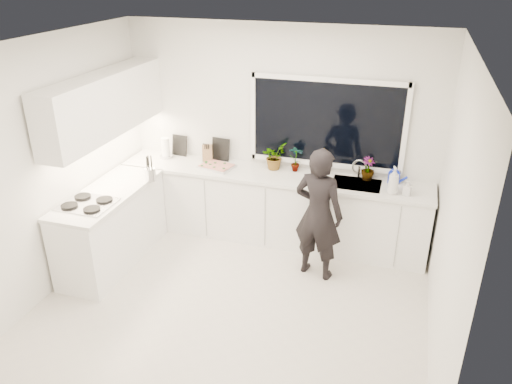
% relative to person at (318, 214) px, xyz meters
% --- Properties ---
extents(floor, '(4.00, 3.50, 0.02)m').
position_rel_person_xyz_m(floor, '(-0.72, -0.80, -0.79)').
color(floor, beige).
rests_on(floor, ground).
extents(wall_back, '(4.00, 0.02, 2.70)m').
position_rel_person_xyz_m(wall_back, '(-0.72, 0.96, 0.57)').
color(wall_back, white).
rests_on(wall_back, ground).
extents(wall_left, '(0.02, 3.50, 2.70)m').
position_rel_person_xyz_m(wall_left, '(-2.73, -0.80, 0.57)').
color(wall_left, white).
rests_on(wall_left, ground).
extents(wall_right, '(0.02, 3.50, 2.70)m').
position_rel_person_xyz_m(wall_right, '(1.29, -0.80, 0.57)').
color(wall_right, white).
rests_on(wall_right, ground).
extents(ceiling, '(4.00, 3.50, 0.02)m').
position_rel_person_xyz_m(ceiling, '(-0.72, -0.80, 1.93)').
color(ceiling, white).
rests_on(ceiling, wall_back).
extents(window, '(1.80, 0.02, 1.00)m').
position_rel_person_xyz_m(window, '(-0.12, 0.92, 0.77)').
color(window, black).
rests_on(window, wall_back).
extents(base_cabinets_back, '(3.92, 0.58, 0.88)m').
position_rel_person_xyz_m(base_cabinets_back, '(-0.72, 0.65, -0.34)').
color(base_cabinets_back, white).
rests_on(base_cabinets_back, floor).
extents(base_cabinets_left, '(0.58, 1.60, 0.88)m').
position_rel_person_xyz_m(base_cabinets_left, '(-2.39, -0.45, -0.34)').
color(base_cabinets_left, white).
rests_on(base_cabinets_left, floor).
extents(countertop_back, '(3.94, 0.62, 0.04)m').
position_rel_person_xyz_m(countertop_back, '(-0.72, 0.64, 0.12)').
color(countertop_back, silver).
rests_on(countertop_back, base_cabinets_back).
extents(countertop_left, '(0.62, 1.60, 0.04)m').
position_rel_person_xyz_m(countertop_left, '(-2.39, -0.45, 0.12)').
color(countertop_left, silver).
rests_on(countertop_left, base_cabinets_left).
extents(upper_cabinets, '(0.34, 2.10, 0.70)m').
position_rel_person_xyz_m(upper_cabinets, '(-2.51, -0.10, 1.07)').
color(upper_cabinets, white).
rests_on(upper_cabinets, wall_left).
extents(sink, '(0.58, 0.42, 0.14)m').
position_rel_person_xyz_m(sink, '(0.33, 0.65, 0.09)').
color(sink, silver).
rests_on(sink, countertop_back).
extents(faucet, '(0.03, 0.03, 0.22)m').
position_rel_person_xyz_m(faucet, '(0.33, 0.85, 0.25)').
color(faucet, silver).
rests_on(faucet, countertop_back).
extents(stovetop, '(0.56, 0.48, 0.03)m').
position_rel_person_xyz_m(stovetop, '(-2.41, -0.80, 0.15)').
color(stovetop, black).
rests_on(stovetop, countertop_left).
extents(person, '(0.64, 0.49, 1.56)m').
position_rel_person_xyz_m(person, '(0.00, 0.00, 0.00)').
color(person, black).
rests_on(person, floor).
extents(pizza_tray, '(0.48, 0.40, 0.03)m').
position_rel_person_xyz_m(pizza_tray, '(-1.45, 0.62, 0.15)').
color(pizza_tray, '#B8B8BD').
rests_on(pizza_tray, countertop_back).
extents(pizza, '(0.44, 0.35, 0.01)m').
position_rel_person_xyz_m(pizza, '(-1.45, 0.62, 0.17)').
color(pizza, '#A81D16').
rests_on(pizza, pizza_tray).
extents(watering_can, '(0.18, 0.18, 0.13)m').
position_rel_person_xyz_m(watering_can, '(0.75, 0.81, 0.20)').
color(watering_can, '#142BC2').
rests_on(watering_can, countertop_back).
extents(paper_towel_roll, '(0.14, 0.14, 0.26)m').
position_rel_person_xyz_m(paper_towel_roll, '(-2.24, 0.75, 0.27)').
color(paper_towel_roll, white).
rests_on(paper_towel_roll, countertop_back).
extents(knife_block, '(0.16, 0.14, 0.22)m').
position_rel_person_xyz_m(knife_block, '(-1.65, 0.79, 0.25)').
color(knife_block, '#88603F').
rests_on(knife_block, countertop_back).
extents(utensil_crock, '(0.15, 0.15, 0.16)m').
position_rel_person_xyz_m(utensil_crock, '(-2.07, -0.00, 0.22)').
color(utensil_crock, silver).
rests_on(utensil_crock, countertop_left).
extents(picture_frame_large, '(0.22, 0.05, 0.28)m').
position_rel_person_xyz_m(picture_frame_large, '(-2.10, 0.89, 0.28)').
color(picture_frame_large, black).
rests_on(picture_frame_large, countertop_back).
extents(picture_frame_small, '(0.25, 0.04, 0.30)m').
position_rel_person_xyz_m(picture_frame_small, '(-1.50, 0.89, 0.29)').
color(picture_frame_small, black).
rests_on(picture_frame_small, countertop_back).
extents(herb_plants, '(1.46, 0.36, 0.34)m').
position_rel_person_xyz_m(herb_plants, '(-0.43, 0.81, 0.30)').
color(herb_plants, '#26662D').
rests_on(herb_plants, countertop_back).
extents(soap_bottles, '(0.29, 0.16, 0.32)m').
position_rel_person_xyz_m(soap_bottles, '(0.78, 0.50, 0.29)').
color(soap_bottles, '#D8BF66').
rests_on(soap_bottles, countertop_back).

